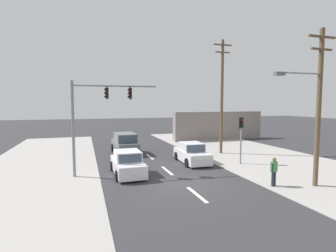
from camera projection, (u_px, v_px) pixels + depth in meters
name	position (u px, v px, depth m)	size (l,w,h in m)	color
ground_plane	(183.00, 183.00, 15.12)	(140.00, 140.00, 0.00)	#303033
lane_dash_near	(197.00, 194.00, 13.22)	(0.20, 2.40, 0.01)	silver
lane_dash_mid	(167.00, 171.00, 17.97)	(0.20, 2.40, 0.01)	silver
lane_dash_far	(150.00, 157.00, 22.71)	(0.20, 2.40, 0.01)	silver
kerb_right_verge	(285.00, 164.00, 19.75)	(10.00, 44.00, 0.02)	#A39E99
kerb_left_verge	(33.00, 177.00, 16.34)	(8.00, 40.00, 0.02)	#A39E99
utility_pole_foreground_right	(317.00, 103.00, 14.17)	(3.78, 0.38, 8.58)	brown
utility_pole_midground_right	(222.00, 95.00, 23.85)	(1.80, 0.26, 10.31)	brown
traffic_signal_mast	(94.00, 111.00, 16.37)	(5.28, 0.61, 6.00)	slate
pedestal_signal_right_kerb	(241.00, 132.00, 19.76)	(0.44, 0.31, 3.56)	slate
shopfront_wall_far	(218.00, 126.00, 33.49)	(12.00, 1.00, 3.60)	gray
suv_oncoming_near	(125.00, 144.00, 24.12)	(2.19, 4.60, 1.90)	slate
sedan_oncoming_mid	(192.00, 154.00, 20.41)	(2.01, 4.30, 1.56)	silver
sedan_crossing_left	(128.00, 164.00, 16.95)	(1.94, 4.27, 1.56)	silver
pedestrian_at_kerb	(274.00, 170.00, 14.45)	(0.54, 0.32, 1.63)	#232838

